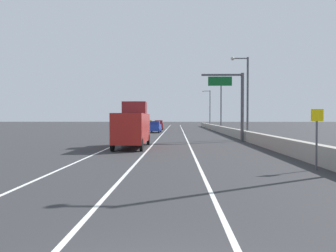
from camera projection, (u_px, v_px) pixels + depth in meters
ground_plane at (175, 131)px, 68.84m from camera, size 320.00×320.00×0.00m
lane_stripe_left at (144, 132)px, 59.99m from camera, size 0.16×130.00×0.00m
lane_stripe_center at (164, 132)px, 59.90m from camera, size 0.16×130.00×0.00m
lane_stripe_right at (184, 132)px, 59.81m from camera, size 0.16×130.00×0.00m
jersey_barrier_right at (236, 133)px, 44.63m from camera, size 0.60×120.00×1.10m
overhead_sign_gantry at (236, 98)px, 37.24m from camera, size 4.68×0.36×7.50m
speed_advisory_sign at (317, 134)px, 16.70m from camera, size 0.60×0.11×3.00m
lamp_post_right_second at (245, 92)px, 40.25m from camera, size 2.14×0.44×9.85m
lamp_post_right_third at (220, 102)px, 64.64m from camera, size 2.14×0.44×9.85m
lamp_post_right_fourth at (209, 106)px, 89.01m from camera, size 2.14×0.44×9.85m
car_white_0 at (132, 128)px, 53.19m from camera, size 2.10×4.64×2.14m
car_blue_1 at (155, 127)px, 59.06m from camera, size 2.00×4.64×2.03m
car_red_2 at (159, 125)px, 74.62m from camera, size 2.10×4.61×2.06m
car_yellow_3 at (149, 125)px, 79.00m from camera, size 1.93×4.65×2.06m
box_truck at (132, 126)px, 29.27m from camera, size 2.46×7.71×4.04m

